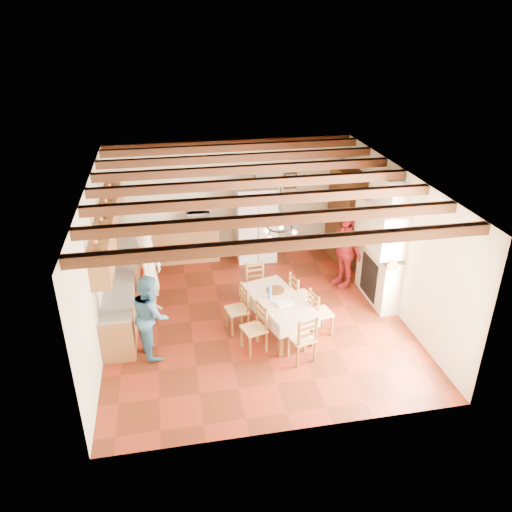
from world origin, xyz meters
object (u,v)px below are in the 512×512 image
Objects in this scene: chair_right_near at (321,312)px; hutch at (346,216)px; person_man at (150,274)px; chair_end_far at (257,286)px; person_woman_red at (344,250)px; chair_right_far at (301,295)px; chair_left_near at (254,328)px; refrigerator at (256,223)px; person_woman_blue at (150,315)px; dining_table at (278,302)px; microwave at (198,220)px; chair_left_far at (237,309)px; chair_end_near at (302,337)px.

hutch is at bearing -38.31° from chair_right_near.
person_man is (-3.25, 1.35, 0.45)m from chair_right_near.
person_woman_red reaches higher than chair_end_far.
chair_right_far is (-0.22, 0.71, 0.00)m from chair_right_near.
chair_left_near is 0.52× the size of person_man.
refrigerator is 4.44m from person_woman_blue.
refrigerator reaches higher than person_woman_blue.
refrigerator is 2.02× the size of chair_right_far.
refrigerator is 1.20× the size of person_woman_blue.
person_woman_red reaches higher than chair_left_near.
chair_left_near is at bearing -108.81° from chair_end_far.
chair_left_near is 1.57m from chair_end_far.
person_man is at bearing -15.02° from person_woman_blue.
chair_right_near and chair_end_far have the same top height.
dining_table is 1.16× the size of person_woman_blue.
dining_table is 2.46m from person_woman_red.
chair_end_far is 2.26m from person_man.
chair_left_near is at bearing 118.01° from chair_right_far.
chair_right_far is 3.63m from microwave.
refrigerator is 1.44m from microwave.
dining_table is 1.95× the size of chair_right_near.
chair_left_far is 1.00× the size of chair_right_near.
chair_left_near is 1.43m from chair_right_near.
person_man reaches higher than person_woman_blue.
hutch is 1.46× the size of person_woman_blue.
hutch reaches higher than refrigerator.
chair_end_far is 0.52× the size of person_man.
person_woman_blue reaches higher than chair_left_far.
person_woman_red is at bearing -62.61° from person_man.
refrigerator is 2.02× the size of chair_right_near.
chair_right_near reaches higher than dining_table.
hutch reaches higher than chair_end_far.
microwave is (-1.42, 0.23, 0.09)m from refrigerator.
dining_table is 1.06× the size of person_woman_red.
chair_left_far is 1.00× the size of chair_right_far.
hutch reaches higher than microwave.
chair_right_near is (0.63, -3.56, -0.49)m from refrigerator.
chair_end_near and chair_end_far have the same top height.
chair_right_far is 1.67× the size of microwave.
person_woman_blue is (-2.45, -0.25, 0.14)m from dining_table.
dining_table is at bearing -70.17° from person_woman_red.
chair_left_far is 0.52× the size of person_man.
person_woman_blue is at bearing -103.78° from microwave.
chair_left_far is at bearing 179.86° from chair_left_near.
chair_end_far is at bearing 44.96° from chair_right_far.
hutch is 4.53m from chair_left_near.
refrigerator reaches higher than dining_table.
chair_end_near is at bearing -124.35° from hutch.
chair_end_far is at bearing -95.08° from person_woman_red.
person_man is (-3.04, 0.65, 0.45)m from chair_right_far.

